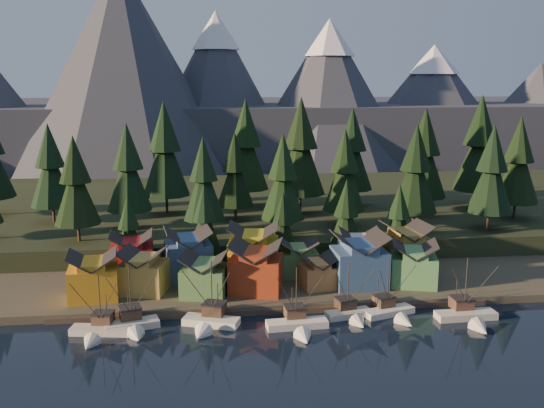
{
  "coord_description": "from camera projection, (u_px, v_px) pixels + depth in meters",
  "views": [
    {
      "loc": [
        -12.04,
        -87.25,
        41.44
      ],
      "look_at": [
        1.43,
        30.0,
        17.16
      ],
      "focal_mm": 40.0,
      "sensor_mm": 36.0,
      "label": 1
    }
  ],
  "objects": [
    {
      "name": "hillside",
      "position": [
        244.0,
        210.0,
        181.57
      ],
      "size": [
        420.0,
        100.0,
        6.0
      ],
      "primitive_type": "cube",
      "color": "black",
      "rests_on": "ground"
    },
    {
      "name": "shore_strip",
      "position": [
        260.0,
        268.0,
        133.37
      ],
      "size": [
        400.0,
        50.0,
        1.5
      ],
      "primitive_type": "cube",
      "color": "#3E3A2D",
      "rests_on": "ground"
    },
    {
      "name": "boat_0",
      "position": [
        97.0,
        324.0,
        99.28
      ],
      "size": [
        10.32,
        10.95,
        11.26
      ],
      "rotation": [
        0.0,
        0.0,
        -0.16
      ],
      "color": "beige",
      "rests_on": "ground"
    },
    {
      "name": "house_front_6",
      "position": [
        414.0,
        262.0,
        119.47
      ],
      "size": [
        10.55,
        10.21,
        8.74
      ],
      "rotation": [
        0.0,
        0.0,
        -0.26
      ],
      "color": "#4A884D",
      "rests_on": "shore_strip"
    },
    {
      "name": "tree_hill_11",
      "position": [
        415.0,
        172.0,
        143.48
      ],
      "size": [
        10.94,
        10.94,
        25.49
      ],
      "color": "#332319",
      "rests_on": "hillside"
    },
    {
      "name": "house_front_3",
      "position": [
        256.0,
        266.0,
        115.53
      ],
      "size": [
        11.43,
        11.1,
        9.75
      ],
      "rotation": [
        0.0,
        0.0,
        -0.24
      ],
      "color": "maroon",
      "rests_on": "shore_strip"
    },
    {
      "name": "tree_hill_8",
      "position": [
        301.0,
        150.0,
        161.58
      ],
      "size": [
        13.38,
        13.38,
        31.18
      ],
      "color": "#332319",
      "rests_on": "hillside"
    },
    {
      "name": "tree_shore_3",
      "position": [
        346.0,
        217.0,
        133.28
      ],
      "size": [
        8.05,
        8.05,
        18.76
      ],
      "color": "#332319",
      "rests_on": "shore_strip"
    },
    {
      "name": "tree_hill_1",
      "position": [
        50.0,
        168.0,
        151.21
      ],
      "size": [
        10.74,
        10.74,
        25.02
      ],
      "color": "#332319",
      "rests_on": "hillside"
    },
    {
      "name": "boat_1",
      "position": [
        132.0,
        316.0,
        101.5
      ],
      "size": [
        9.75,
        10.42,
        12.26
      ],
      "rotation": [
        0.0,
        0.0,
        0.26
      ],
      "color": "beige",
      "rests_on": "ground"
    },
    {
      "name": "tree_hill_14",
      "position": [
        479.0,
        147.0,
        167.13
      ],
      "size": [
        13.55,
        13.55,
        31.57
      ],
      "color": "#332319",
      "rests_on": "hillside"
    },
    {
      "name": "house_front_1",
      "position": [
        144.0,
        270.0,
        115.21
      ],
      "size": [
        9.83,
        9.58,
        8.51
      ],
      "rotation": [
        0.0,
        0.0,
        -0.23
      ],
      "color": "#AA8A3C",
      "rests_on": "shore_strip"
    },
    {
      "name": "boat_6",
      "position": [
        470.0,
        309.0,
        105.45
      ],
      "size": [
        11.06,
        12.0,
        12.18
      ],
      "rotation": [
        0.0,
        0.0,
        0.03
      ],
      "color": "beige",
      "rests_on": "ground"
    },
    {
      "name": "dock",
      "position": [
        273.0,
        308.0,
        110.55
      ],
      "size": [
        80.0,
        4.0,
        1.0
      ],
      "primitive_type": "cube",
      "color": "#473B33",
      "rests_on": "ground"
    },
    {
      "name": "boat_2",
      "position": [
        209.0,
        313.0,
        102.73
      ],
      "size": [
        10.45,
        11.1,
        12.66
      ],
      "rotation": [
        0.0,
        0.0,
        -0.35
      ],
      "color": "white",
      "rests_on": "ground"
    },
    {
      "name": "house_back_3",
      "position": [
        299.0,
        257.0,
        125.02
      ],
      "size": [
        7.57,
        6.75,
        7.67
      ],
      "rotation": [
        0.0,
        0.0,
        -0.01
      ],
      "color": "#528145",
      "rests_on": "shore_strip"
    },
    {
      "name": "tree_hill_2",
      "position": [
        76.0,
        184.0,
        133.01
      ],
      "size": [
        10.17,
        10.17,
        23.7
      ],
      "color": "#332319",
      "rests_on": "hillside"
    },
    {
      "name": "tree_hill_6",
      "position": [
        235.0,
        172.0,
        153.69
      ],
      "size": [
        9.73,
        9.73,
        22.67
      ],
      "color": "#332319",
      "rests_on": "hillside"
    },
    {
      "name": "house_back_1",
      "position": [
        188.0,
        252.0,
        123.59
      ],
      "size": [
        10.26,
        10.36,
        10.2
      ],
      "rotation": [
        0.0,
        0.0,
        0.14
      ],
      "color": "#33517A",
      "rests_on": "shore_strip"
    },
    {
      "name": "tree_hill_7",
      "position": [
        283.0,
        180.0,
        138.15
      ],
      "size": [
        10.19,
        10.19,
        23.74
      ],
      "color": "#332319",
      "rests_on": "hillside"
    },
    {
      "name": "tree_hill_4",
      "position": [
        165.0,
        153.0,
        160.59
      ],
      "size": [
        12.92,
        12.92,
        30.11
      ],
      "color": "#332319",
      "rests_on": "hillside"
    },
    {
      "name": "tree_hill_12",
      "position": [
        424.0,
        156.0,
        159.61
      ],
      "size": [
        12.26,
        12.26,
        28.55
      ],
      "color": "#332319",
      "rests_on": "hillside"
    },
    {
      "name": "tree_hill_17",
      "position": [
        518.0,
        163.0,
        154.51
      ],
      "size": [
        11.39,
        11.39,
        26.53
      ],
      "color": "#332319",
      "rests_on": "hillside"
    },
    {
      "name": "tree_shore_2",
      "position": [
        283.0,
        225.0,
        131.98
      ],
      "size": [
        7.0,
        7.0,
        16.3
      ],
      "color": "#332319",
      "rests_on": "shore_strip"
    },
    {
      "name": "house_front_2",
      "position": [
        204.0,
        274.0,
        113.66
      ],
      "size": [
        9.66,
        9.71,
        7.99
      ],
      "rotation": [
        0.0,
        0.0,
        -0.2
      ],
      "color": "#46743F",
      "rests_on": "shore_strip"
    },
    {
      "name": "tree_shore_1",
      "position": [
        205.0,
        222.0,
        129.87
      ],
      "size": [
        7.83,
        7.83,
        18.24
      ],
      "color": "#332319",
      "rests_on": "shore_strip"
    },
    {
      "name": "mountain_ridge",
      "position": [
        218.0,
        112.0,
        296.72
      ],
      "size": [
        560.0,
        190.0,
        90.0
      ],
      "color": "#454958",
      "rests_on": "ground"
    },
    {
      "name": "tree_hill_13",
      "position": [
        492.0,
        173.0,
        143.57
      ],
      "size": [
        10.86,
        10.86,
        25.29
      ],
      "color": "#332319",
      "rests_on": "hillside"
    },
    {
      "name": "tree_shore_4",
      "position": [
        399.0,
        219.0,
        134.76
      ],
      "size": [
        7.49,
        7.49,
        17.44
      ],
      "color": "#332319",
      "rests_on": "shore_strip"
    },
    {
      "name": "house_front_5",
      "position": [
        359.0,
        259.0,
        118.58
      ],
      "size": [
        10.43,
        9.56,
        10.54
      ],
      "rotation": [
        0.0,
        0.0,
        0.04
      ],
      "color": "#365680",
      "rests_on": "shore_strip"
    },
    {
      "name": "tree_hill_10",
      "position": [
        352.0,
        152.0,
        171.5
      ],
      "size": [
        12.03,
        12.03,
        28.02
      ],
      "color": "#332319",
      "rests_on": "hillside"
    },
    {
      "name": "tree_shore_0",
      "position": [
        129.0,
        230.0,
        128.32
      ],
      "size": [
        6.9,
        6.9,
        16.08
      ],
      "color": "#332319",
      "rests_on": "shore_strip"
    },
    {
      "name": "tree_hill_9",
      "position": [
        344.0,
        173.0,
        146.7
      ],
      "size": [
        10.37,
        10.37,
        24.16
      ],
      "color": "#332319",
      "rests_on": "hillside"
    },
    {
      "name": "house_back_2",
      "position": [
        254.0,
        249.0,
        124.97
      ],
      "size": [
        11.31,
        10.6,
        10.76
      ],
      "rotation": [
        0.0,
        0.0,
        -0.14
      ],
      "color": "gold",
      "rests_on": "shore_strip"
    },
    {
      "name": "boat_3",
      "position": [
        299.0,
        318.0,
        101.73
      ],
      "size": [
        10.89,
        11.75,
        11.7
      ],
      "rotation": [
        0.0,
        0.0,
        0.07
      ],
      "color": "white",
      "rests_on": "ground"
    },
    {
      "name": "house_front_4",
      "position": [
        318.0,
        271.0,
        118.19
      ],
      "size": [
        7.09,
        7.51,
        6.39
      ],
      "rotation": [
        0.0,
        0.0,
        0.14
      ],
      "color": "#A8703B",
      "rests_on": "shore_strip"
    },
    {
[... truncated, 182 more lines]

